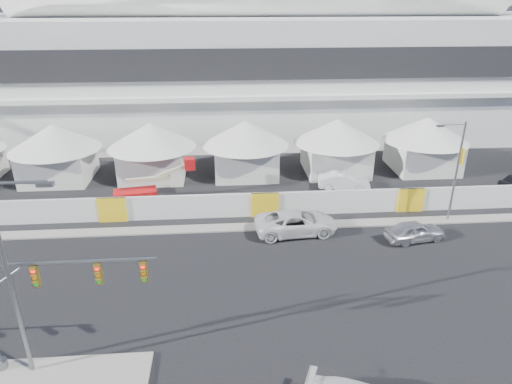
{
  "coord_description": "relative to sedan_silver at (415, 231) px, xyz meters",
  "views": [
    {
      "loc": [
        2.78,
        -18.49,
        16.59
      ],
      "look_at": [
        4.96,
        10.0,
        4.08
      ],
      "focal_mm": 32.0,
      "sensor_mm": 36.0,
      "label": 1
    }
  ],
  "objects": [
    {
      "name": "stadium",
      "position": [
        -7.8,
        31.83,
        8.71
      ],
      "size": [
        80.0,
        24.8,
        21.98
      ],
      "color": "silver",
      "rests_on": "ground"
    },
    {
      "name": "lot_car_a",
      "position": [
        -2.75,
        9.69,
        0.03
      ],
      "size": [
        2.44,
        4.87,
        1.53
      ],
      "primitive_type": "imported",
      "rotation": [
        0.0,
        0.0,
        1.39
      ],
      "color": "white",
      "rests_on": "ground"
    },
    {
      "name": "pickup_curb",
      "position": [
        -8.43,
        1.77,
        0.12
      ],
      "size": [
        3.38,
        6.42,
        1.72
      ],
      "primitive_type": "imported",
      "rotation": [
        0.0,
        0.0,
        1.66
      ],
      "color": "silver",
      "rests_on": "ground"
    },
    {
      "name": "traffic_mast",
      "position": [
        -22.76,
        -10.68,
        3.05
      ],
      "size": [
        8.2,
        0.63,
        6.52
      ],
      "color": "slate",
      "rests_on": "median_island"
    },
    {
      "name": "hoarding_fence",
      "position": [
        -10.51,
        4.82,
        0.26
      ],
      "size": [
        70.0,
        0.25,
        2.0
      ],
      "primitive_type": "cube",
      "color": "silver",
      "rests_on": "ground"
    },
    {
      "name": "streetlight_curb",
      "position": [
        3.72,
        2.82,
        3.93
      ],
      "size": [
        2.38,
        0.54,
        8.03
      ],
      "color": "gray",
      "rests_on": "ground"
    },
    {
      "name": "tent_row",
      "position": [
        -16.01,
        14.32,
        2.41
      ],
      "size": [
        53.4,
        8.4,
        5.4
      ],
      "color": "silver",
      "rests_on": "ground"
    },
    {
      "name": "ground",
      "position": [
        -16.51,
        -9.68,
        -0.74
      ],
      "size": [
        160.0,
        160.0,
        0.0
      ],
      "primitive_type": "plane",
      "color": "black",
      "rests_on": "ground"
    },
    {
      "name": "streetlight_median",
      "position": [
        -22.83,
        -10.91,
        5.04
      ],
      "size": [
        2.71,
        0.27,
        9.8
      ],
      "color": "gray",
      "rests_on": "median_island"
    },
    {
      "name": "sedan_silver",
      "position": [
        0.0,
        0.0,
        0.0
      ],
      "size": [
        2.45,
        4.57,
        1.48
      ],
      "primitive_type": "imported",
      "rotation": [
        0.0,
        0.0,
        1.74
      ],
      "color": "silver",
      "rests_on": "ground"
    },
    {
      "name": "boom_lift",
      "position": [
        -20.67,
        8.27,
        0.22
      ],
      "size": [
        7.2,
        2.18,
        3.58
      ],
      "rotation": [
        0.0,
        0.0,
        0.17
      ],
      "color": "red",
      "rests_on": "ground"
    },
    {
      "name": "far_curb",
      "position": [
        3.49,
        2.82,
        -0.68
      ],
      "size": [
        80.0,
        1.2,
        0.12
      ],
      "primitive_type": "cube",
      "color": "gray",
      "rests_on": "ground"
    }
  ]
}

